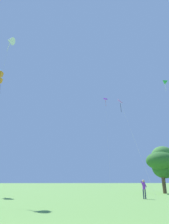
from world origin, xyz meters
TOP-DOWN VIEW (x-y plane):
  - kite_pink_low at (11.43, 26.27)m, footprint 1.21×9.69m
  - kite_orange_box at (-9.48, 28.20)m, footprint 3.70×5.95m
  - kite_purple_streamer at (11.75, 40.99)m, footprint 1.29×5.86m
  - kite_white_distant at (-5.85, 19.60)m, footprint 1.45×6.96m
  - kite_green_small at (19.08, 25.50)m, footprint 3.48×9.29m
  - person_with_spool at (10.15, 15.79)m, footprint 0.57×0.24m
  - tree_right_cluster at (16.66, 24.91)m, footprint 4.58×4.57m

SIDE VIEW (x-z plane):
  - person_with_spool at x=10.15m, z-range 0.18..1.96m
  - tree_right_cluster at x=16.66m, z-range 1.01..7.75m
  - kite_pink_low at x=11.43m, z-range 5.88..20.96m
  - kite_green_small at x=19.08m, z-range 8.72..27.40m
  - kite_orange_box at x=-9.48m, z-range 8.84..28.89m
  - kite_purple_streamer at x=11.75m, z-range 8.49..29.94m
  - kite_white_distant at x=-5.85m, z-range 9.76..30.68m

